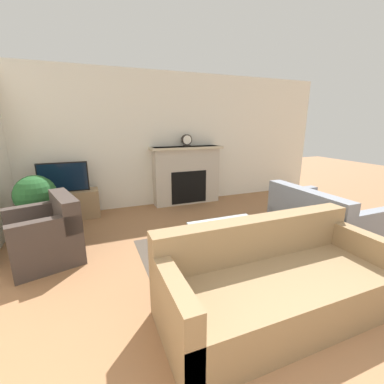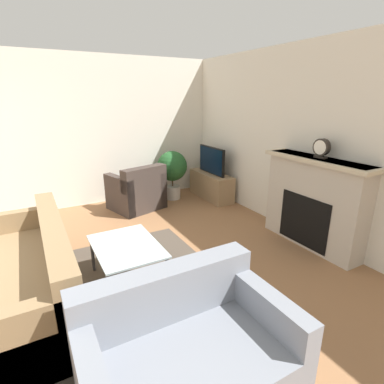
{
  "view_description": "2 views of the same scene",
  "coord_description": "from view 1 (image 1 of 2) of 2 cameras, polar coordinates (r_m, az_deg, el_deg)",
  "views": [
    {
      "loc": [
        -1.26,
        -0.11,
        1.7
      ],
      "look_at": [
        0.15,
        3.38,
        0.69
      ],
      "focal_mm": 24.0,
      "sensor_mm": 36.0,
      "label": 1
    },
    {
      "loc": [
        3.17,
        1.7,
        1.98
      ],
      "look_at": [
        0.18,
        3.37,
        0.88
      ],
      "focal_mm": 28.0,
      "sensor_mm": 36.0,
      "label": 2
    }
  ],
  "objects": [
    {
      "name": "tv",
      "position": [
        5.07,
        -26.66,
        2.94
      ],
      "size": [
        0.82,
        0.06,
        0.53
      ],
      "color": "black",
      "rests_on": "tv_stand"
    },
    {
      "name": "fireplace",
      "position": [
        5.53,
        -1.24,
        4.01
      ],
      "size": [
        1.54,
        0.37,
        1.23
      ],
      "color": "#BCB2A3",
      "rests_on": "ground_plane"
    },
    {
      "name": "couch_loveseat",
      "position": [
        4.2,
        26.48,
        -6.19
      ],
      "size": [
        0.9,
        1.37,
        0.82
      ],
      "rotation": [
        0.0,
        0.0,
        1.57
      ],
      "color": "gray",
      "rests_on": "ground_plane"
    },
    {
      "name": "potted_plant",
      "position": [
        4.47,
        -31.34,
        -1.28
      ],
      "size": [
        0.59,
        0.59,
        0.97
      ],
      "color": "beige",
      "rests_on": "ground_plane"
    },
    {
      "name": "area_rug",
      "position": [
        3.51,
        7.64,
        -14.03
      ],
      "size": [
        2.11,
        1.86,
        0.0
      ],
      "color": "#4C4238",
      "rests_on": "ground_plane"
    },
    {
      "name": "tv_stand",
      "position": [
        5.2,
        -25.99,
        -2.66
      ],
      "size": [
        1.1,
        0.38,
        0.51
      ],
      "color": "#997A56",
      "rests_on": "ground_plane"
    },
    {
      "name": "wall_back",
      "position": [
        5.43,
        -8.66,
        11.19
      ],
      "size": [
        8.06,
        0.06,
        2.7
      ],
      "color": "silver",
      "rests_on": "ground_plane"
    },
    {
      "name": "couch_sectional",
      "position": [
        2.59,
        17.85,
        -18.79
      ],
      "size": [
        2.12,
        0.9,
        0.82
      ],
      "color": "#8C704C",
      "rests_on": "ground_plane"
    },
    {
      "name": "coffee_table",
      "position": [
        3.29,
        8.36,
        -8.31
      ],
      "size": [
        0.91,
        0.66,
        0.45
      ],
      "color": "#333338",
      "rests_on": "ground_plane"
    },
    {
      "name": "mantel_clock",
      "position": [
        5.45,
        -1.19,
        11.43
      ],
      "size": [
        0.22,
        0.07,
        0.25
      ],
      "color": "#28231E",
      "rests_on": "fireplace"
    },
    {
      "name": "armchair_by_window",
      "position": [
        3.78,
        -29.45,
        -8.73
      ],
      "size": [
        0.96,
        1.02,
        0.82
      ],
      "rotation": [
        0.0,
        0.0,
        -1.3
      ],
      "color": "#3D332D",
      "rests_on": "ground_plane"
    }
  ]
}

